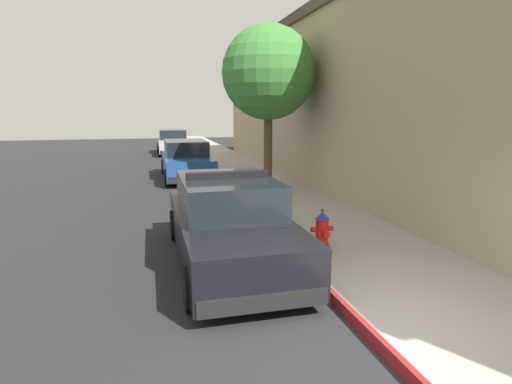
{
  "coord_description": "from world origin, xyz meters",
  "views": [
    {
      "loc": [
        -2.54,
        -4.08,
        2.75
      ],
      "look_at": [
        -0.29,
        4.64,
        1.0
      ],
      "focal_mm": 29.26,
      "sensor_mm": 36.0,
      "label": 1
    }
  ],
  "objects_px": {
    "parked_car_silver_ahead": "(186,161)",
    "fire_hydrant": "(322,230)",
    "street_tree": "(268,73)",
    "parked_car_dark_far": "(172,142)",
    "police_cruiser": "(229,223)"
  },
  "relations": [
    {
      "from": "parked_car_dark_far",
      "to": "fire_hydrant",
      "type": "relative_size",
      "value": 6.37
    },
    {
      "from": "parked_car_silver_ahead",
      "to": "fire_hydrant",
      "type": "distance_m",
      "value": 10.34
    },
    {
      "from": "parked_car_silver_ahead",
      "to": "parked_car_dark_far",
      "type": "bearing_deg",
      "value": 89.8
    },
    {
      "from": "fire_hydrant",
      "to": "street_tree",
      "type": "xyz_separation_m",
      "value": [
        0.7,
        6.2,
        3.42
      ]
    },
    {
      "from": "parked_car_silver_ahead",
      "to": "police_cruiser",
      "type": "bearing_deg",
      "value": -90.77
    },
    {
      "from": "parked_car_silver_ahead",
      "to": "parked_car_dark_far",
      "type": "xyz_separation_m",
      "value": [
        0.04,
        10.45,
        0.0
      ]
    },
    {
      "from": "parked_car_silver_ahead",
      "to": "street_tree",
      "type": "bearing_deg",
      "value": -59.52
    },
    {
      "from": "police_cruiser",
      "to": "parked_car_dark_far",
      "type": "xyz_separation_m",
      "value": [
        0.17,
        20.52,
        -0.0
      ]
    },
    {
      "from": "fire_hydrant",
      "to": "street_tree",
      "type": "bearing_deg",
      "value": 83.52
    },
    {
      "from": "police_cruiser",
      "to": "parked_car_dark_far",
      "type": "distance_m",
      "value": 20.52
    },
    {
      "from": "parked_car_dark_far",
      "to": "fire_hydrant",
      "type": "height_order",
      "value": "parked_car_dark_far"
    },
    {
      "from": "police_cruiser",
      "to": "street_tree",
      "type": "height_order",
      "value": "street_tree"
    },
    {
      "from": "parked_car_silver_ahead",
      "to": "street_tree",
      "type": "relative_size",
      "value": 0.91
    },
    {
      "from": "parked_car_silver_ahead",
      "to": "fire_hydrant",
      "type": "xyz_separation_m",
      "value": [
        1.65,
        -10.2,
        -0.22
      ]
    },
    {
      "from": "street_tree",
      "to": "parked_car_silver_ahead",
      "type": "bearing_deg",
      "value": 120.48
    }
  ]
}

